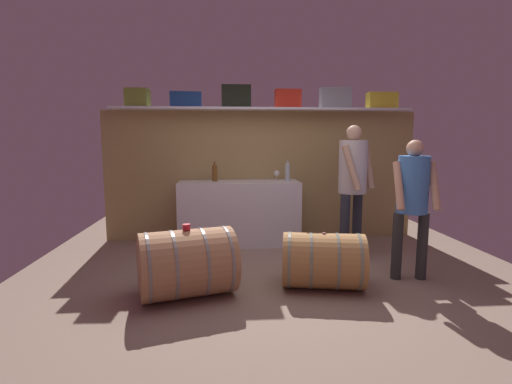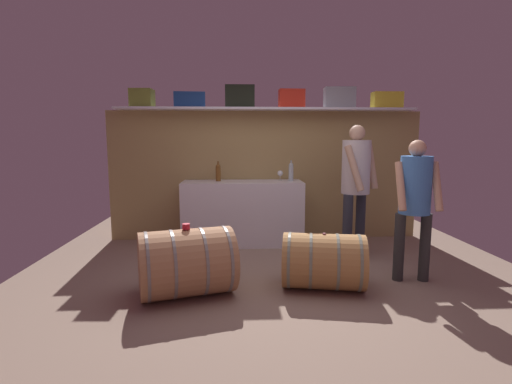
# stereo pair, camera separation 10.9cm
# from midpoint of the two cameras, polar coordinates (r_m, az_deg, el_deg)

# --- Properties ---
(ground_plane) EXTENTS (5.87, 7.26, 0.02)m
(ground_plane) POSITION_cam_midpoint_polar(r_m,az_deg,el_deg) (4.55, 1.97, -11.69)
(ground_plane) COLOR gray
(back_wall_panel) EXTENTS (4.67, 0.10, 1.93)m
(back_wall_panel) POSITION_cam_midpoint_polar(r_m,az_deg,el_deg) (5.83, 0.31, 2.48)
(back_wall_panel) COLOR #A28954
(back_wall_panel) RESTS_ON ground
(high_shelf_board) EXTENTS (4.30, 0.40, 0.03)m
(high_shelf_board) POSITION_cam_midpoint_polar(r_m,az_deg,el_deg) (5.67, 0.45, 12.27)
(high_shelf_board) COLOR silver
(high_shelf_board) RESTS_ON back_wall_panel
(toolcase_olive) EXTENTS (0.32, 0.28, 0.26)m
(toolcase_olive) POSITION_cam_midpoint_polar(r_m,az_deg,el_deg) (5.81, -17.79, 13.23)
(toolcase_olive) COLOR olive
(toolcase_olive) RESTS_ON high_shelf_board
(toolcase_navy) EXTENTS (0.46, 0.30, 0.21)m
(toolcase_navy) POSITION_cam_midpoint_polar(r_m,az_deg,el_deg) (5.69, -10.99, 13.35)
(toolcase_navy) COLOR navy
(toolcase_navy) RESTS_ON high_shelf_board
(toolcase_black) EXTENTS (0.42, 0.23, 0.32)m
(toolcase_black) POSITION_cam_midpoint_polar(r_m,az_deg,el_deg) (5.67, -3.56, 14.03)
(toolcase_black) COLOR black
(toolcase_black) RESTS_ON high_shelf_board
(toolcase_red) EXTENTS (0.37, 0.20, 0.27)m
(toolcase_red) POSITION_cam_midpoint_polar(r_m,az_deg,el_deg) (5.73, 4.21, 13.70)
(toolcase_red) COLOR red
(toolcase_red) RESTS_ON high_shelf_board
(toolcase_grey) EXTENTS (0.45, 0.27, 0.30)m
(toolcase_grey) POSITION_cam_midpoint_polar(r_m,az_deg,el_deg) (5.88, 11.19, 13.59)
(toolcase_grey) COLOR gray
(toolcase_grey) RESTS_ON high_shelf_board
(toolcase_yellow) EXTENTS (0.43, 0.20, 0.24)m
(toolcase_yellow) POSITION_cam_midpoint_polar(r_m,az_deg,el_deg) (6.10, 17.78, 12.86)
(toolcase_yellow) COLOR yellow
(toolcase_yellow) RESTS_ON high_shelf_board
(work_cabinet) EXTENTS (1.72, 0.57, 0.92)m
(work_cabinet) POSITION_cam_midpoint_polar(r_m,az_deg,el_deg) (5.54, -3.08, -3.14)
(work_cabinet) COLOR white
(work_cabinet) RESTS_ON ground
(wine_bottle_amber) EXTENTS (0.07, 0.07, 0.29)m
(wine_bottle_amber) POSITION_cam_midpoint_polar(r_m,az_deg,el_deg) (5.52, -6.75, 2.94)
(wine_bottle_amber) COLOR brown
(wine_bottle_amber) RESTS_ON work_cabinet
(wine_bottle_clear) EXTENTS (0.07, 0.07, 0.30)m
(wine_bottle_clear) POSITION_cam_midpoint_polar(r_m,az_deg,el_deg) (5.56, 4.16, 3.09)
(wine_bottle_clear) COLOR #ACBDC1
(wine_bottle_clear) RESTS_ON work_cabinet
(wine_glass) EXTENTS (0.08, 0.08, 0.15)m
(wine_glass) POSITION_cam_midpoint_polar(r_m,az_deg,el_deg) (5.63, 2.55, 2.78)
(wine_glass) COLOR white
(wine_glass) RESTS_ON work_cabinet
(wine_barrel_near) EXTENTS (1.03, 0.87, 0.67)m
(wine_barrel_near) POSITION_cam_midpoint_polar(r_m,az_deg,el_deg) (3.80, -11.07, -10.39)
(wine_barrel_near) COLOR #A7744E
(wine_barrel_near) RESTS_ON ground
(wine_barrel_far) EXTENTS (0.91, 0.70, 0.58)m
(wine_barrel_far) POSITION_cam_midpoint_polar(r_m,az_deg,el_deg) (4.00, 9.24, -10.08)
(wine_barrel_far) COLOR #AD7A43
(wine_barrel_far) RESTS_ON ground
(tasting_cup) EXTENTS (0.07, 0.07, 0.05)m
(tasting_cup) POSITION_cam_midpoint_polar(r_m,az_deg,el_deg) (3.71, -11.18, -5.14)
(tasting_cup) COLOR red
(tasting_cup) RESTS_ON wine_barrel_near
(winemaker_pouring) EXTENTS (0.47, 0.40, 1.51)m
(winemaker_pouring) POSITION_cam_midpoint_polar(r_m,az_deg,el_deg) (4.36, 21.70, -0.43)
(winemaker_pouring) COLOR #313131
(winemaker_pouring) RESTS_ON ground
(visitor_tasting) EXTENTS (0.53, 0.53, 1.69)m
(visitor_tasting) POSITION_cam_midpoint_polar(r_m,az_deg,el_deg) (5.06, 13.69, 2.27)
(visitor_tasting) COLOR #2D303A
(visitor_tasting) RESTS_ON ground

